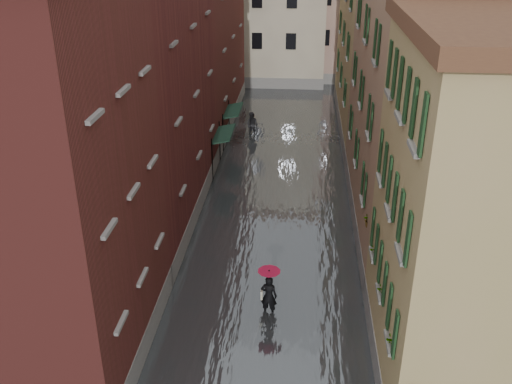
% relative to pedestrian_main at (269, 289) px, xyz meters
% --- Properties ---
extents(ground, '(120.00, 120.00, 0.00)m').
position_rel_pedestrian_main_xyz_m(ground, '(-0.17, -0.71, -1.21)').
color(ground, '#515153').
rests_on(ground, ground).
extents(floodwater, '(10.00, 60.00, 0.20)m').
position_rel_pedestrian_main_xyz_m(floodwater, '(-0.17, 12.29, -1.11)').
color(floodwater, '#494D51').
rests_on(floodwater, ground).
extents(building_left_near, '(6.00, 8.00, 13.00)m').
position_rel_pedestrian_main_xyz_m(building_left_near, '(-7.17, -2.71, 5.29)').
color(building_left_near, maroon).
rests_on(building_left_near, ground).
extents(building_left_mid, '(6.00, 14.00, 12.50)m').
position_rel_pedestrian_main_xyz_m(building_left_mid, '(-7.17, 8.29, 5.04)').
color(building_left_mid, '#5C231D').
rests_on(building_left_mid, ground).
extents(building_left_far, '(6.00, 16.00, 14.00)m').
position_rel_pedestrian_main_xyz_m(building_left_far, '(-7.17, 23.29, 5.79)').
color(building_left_far, maroon).
rests_on(building_left_far, ground).
extents(building_right_near, '(6.00, 8.00, 11.50)m').
position_rel_pedestrian_main_xyz_m(building_right_near, '(6.83, -2.71, 4.54)').
color(building_right_near, tan).
rests_on(building_right_near, ground).
extents(building_right_mid, '(6.00, 14.00, 13.00)m').
position_rel_pedestrian_main_xyz_m(building_right_mid, '(6.83, 8.29, 5.29)').
color(building_right_mid, '#98785C').
rests_on(building_right_mid, ground).
extents(building_right_far, '(6.00, 16.00, 11.50)m').
position_rel_pedestrian_main_xyz_m(building_right_far, '(6.83, 23.29, 4.54)').
color(building_right_far, tan).
rests_on(building_right_far, ground).
extents(building_end_cream, '(12.00, 9.00, 13.00)m').
position_rel_pedestrian_main_xyz_m(building_end_cream, '(-3.17, 37.29, 5.29)').
color(building_end_cream, beige).
rests_on(building_end_cream, ground).
extents(building_end_pink, '(10.00, 9.00, 12.00)m').
position_rel_pedestrian_main_xyz_m(building_end_pink, '(5.83, 39.29, 4.79)').
color(building_end_pink, tan).
rests_on(building_end_pink, ground).
extents(awning_near, '(1.09, 3.17, 2.80)m').
position_rel_pedestrian_main_xyz_m(awning_near, '(-3.65, 13.87, 1.26)').
color(awning_near, '#153022').
rests_on(awning_near, ground).
extents(awning_far, '(1.09, 3.23, 2.80)m').
position_rel_pedestrian_main_xyz_m(awning_far, '(-3.65, 18.53, 1.26)').
color(awning_far, '#153022').
rests_on(awning_far, ground).
extents(window_planters, '(0.59, 8.28, 0.84)m').
position_rel_pedestrian_main_xyz_m(window_planters, '(3.95, -1.42, 2.30)').
color(window_planters, brown).
rests_on(window_planters, ground).
extents(pedestrian_main, '(0.89, 0.89, 2.06)m').
position_rel_pedestrian_main_xyz_m(pedestrian_main, '(0.00, 0.00, 0.00)').
color(pedestrian_main, black).
rests_on(pedestrian_main, ground).
extents(pedestrian_far, '(1.08, 0.96, 1.84)m').
position_rel_pedestrian_main_xyz_m(pedestrian_far, '(-2.47, 20.34, -0.29)').
color(pedestrian_far, black).
rests_on(pedestrian_far, ground).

